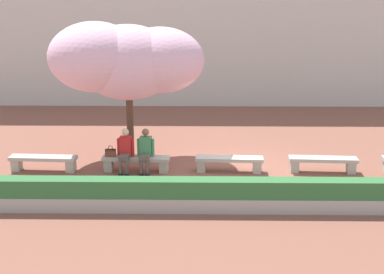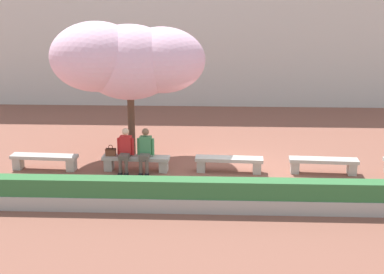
{
  "view_description": "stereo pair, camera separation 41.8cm",
  "coord_description": "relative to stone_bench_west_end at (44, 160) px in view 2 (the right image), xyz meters",
  "views": [
    {
      "loc": [
        -0.88,
        -14.85,
        5.28
      ],
      "look_at": [
        -1.09,
        0.2,
        1.0
      ],
      "focal_mm": 50.0,
      "sensor_mm": 36.0,
      "label": 1
    },
    {
      "loc": [
        -0.46,
        -14.83,
        5.28
      ],
      "look_at": [
        -1.09,
        0.2,
        1.0
      ],
      "focal_mm": 50.0,
      "sensor_mm": 36.0,
      "label": 2
    }
  ],
  "objects": [
    {
      "name": "person_seated_left",
      "position": [
        2.44,
        -0.05,
        0.39
      ],
      "size": [
        0.51,
        0.7,
        1.29
      ],
      "color": "black",
      "rests_on": "ground"
    },
    {
      "name": "person_seated_right",
      "position": [
        3.02,
        -0.05,
        0.39
      ],
      "size": [
        0.51,
        0.7,
        1.29
      ],
      "color": "black",
      "rests_on": "ground"
    },
    {
      "name": "building_facade",
      "position": [
        5.47,
        10.82,
        3.53
      ],
      "size": [
        28.0,
        4.0,
        7.68
      ],
      "primitive_type": "cube",
      "color": "beige",
      "rests_on": "ground"
    },
    {
      "name": "planter_hedge_foreground",
      "position": [
        5.47,
        -2.8,
        0.08
      ],
      "size": [
        15.1,
        0.5,
        0.8
      ],
      "color": "#ADA89E",
      "rests_on": "ground"
    },
    {
      "name": "cherry_tree_main",
      "position": [
        2.35,
        1.41,
        2.78
      ],
      "size": [
        4.72,
        2.95,
        4.26
      ],
      "color": "#513828",
      "rests_on": "ground"
    },
    {
      "name": "stone_bench_near_east",
      "position": [
        8.2,
        0.0,
        0.0
      ],
      "size": [
        1.99,
        0.52,
        0.45
      ],
      "color": "#ADA89E",
      "rests_on": "ground"
    },
    {
      "name": "handbag",
      "position": [
        1.99,
        0.01,
        0.27
      ],
      "size": [
        0.3,
        0.15,
        0.34
      ],
      "color": "brown",
      "rests_on": "stone_bench_near_west"
    },
    {
      "name": "stone_bench_west_end",
      "position": [
        0.0,
        0.0,
        0.0
      ],
      "size": [
        1.99,
        0.52,
        0.45
      ],
      "color": "#ADA89E",
      "rests_on": "ground"
    },
    {
      "name": "ground_plane",
      "position": [
        5.47,
        0.0,
        -0.31
      ],
      "size": [
        100.0,
        100.0,
        0.0
      ],
      "primitive_type": "plane",
      "color": "brown"
    },
    {
      "name": "stone_bench_near_west",
      "position": [
        2.73,
        0.0,
        0.0
      ],
      "size": [
        1.99,
        0.52,
        0.45
      ],
      "color": "#ADA89E",
      "rests_on": "ground"
    },
    {
      "name": "stone_bench_center",
      "position": [
        5.47,
        0.0,
        0.0
      ],
      "size": [
        1.99,
        0.52,
        0.45
      ],
      "color": "#ADA89E",
      "rests_on": "ground"
    }
  ]
}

